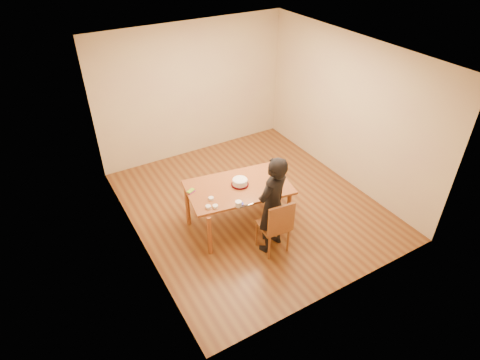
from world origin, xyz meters
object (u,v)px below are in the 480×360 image
dining_table (238,187)px  cake (240,182)px  dining_chair (273,226)px  cake_plate (240,184)px  person (272,205)px

dining_table → cake: cake is taller
dining_chair → cake_plate: size_ratio=1.45×
dining_chair → cake: size_ratio=1.68×
cake_plate → person: 0.76m
cake_plate → cake: bearing=0.0°
cake_plate → person: (0.11, -0.75, 0.04)m
cake → dining_chair: bearing=-82.1°
cake_plate → cake: (0.00, 0.00, 0.05)m
dining_chair → cake: bearing=104.0°
dining_table → dining_chair: bearing=-69.8°
cake_plate → person: size_ratio=0.17×
dining_chair → cake: 0.88m
dining_chair → cake_plate: bearing=104.0°
dining_table → cake: (0.04, 0.02, 0.08)m
cake → person: size_ratio=0.15×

